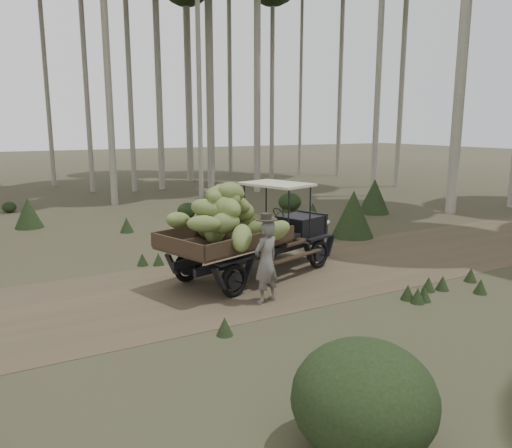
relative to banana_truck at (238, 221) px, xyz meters
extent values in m
plane|color=#473D2B|center=(-0.28, -0.19, -1.29)|extent=(120.00, 120.00, 0.00)
cube|color=brown|center=(-0.28, -0.19, -1.28)|extent=(70.00, 4.00, 0.01)
cube|color=black|center=(1.98, 0.63, -0.41)|extent=(1.10, 1.07, 0.48)
cube|color=black|center=(2.44, 0.78, -0.41)|extent=(0.35, 0.87, 0.55)
cube|color=black|center=(0.81, 0.25, -0.32)|extent=(0.45, 1.20, 0.48)
cube|color=#38281C|center=(-0.37, -0.12, -0.41)|extent=(2.84, 2.27, 0.07)
cube|color=#38281C|center=(-0.61, 0.63, -0.25)|extent=(2.37, 0.81, 0.28)
cube|color=#38281C|center=(-0.12, -0.88, -0.25)|extent=(2.37, 0.81, 0.28)
cube|color=#38281C|center=(-1.54, -0.50, -0.25)|extent=(0.54, 1.53, 0.28)
cube|color=beige|center=(1.17, 0.37, 0.67)|extent=(1.42, 1.74, 0.05)
cube|color=black|center=(0.41, 0.48, -0.74)|extent=(3.89, 1.33, 0.16)
cube|color=black|center=(0.62, -0.16, -0.74)|extent=(3.89, 1.33, 0.16)
torus|color=black|center=(1.60, 1.25, -0.95)|extent=(0.67, 0.32, 0.67)
torus|color=black|center=(2.03, -0.09, -0.95)|extent=(0.67, 0.32, 0.67)
torus|color=black|center=(-1.00, 0.41, -0.95)|extent=(0.67, 0.32, 0.67)
torus|color=black|center=(-0.57, -0.93, -0.95)|extent=(0.67, 0.32, 0.67)
sphere|color=beige|center=(2.39, 1.18, -0.36)|extent=(0.16, 0.16, 0.16)
sphere|color=beige|center=(2.63, 0.42, -0.36)|extent=(0.16, 0.16, 0.16)
ellipsoid|color=olive|center=(-0.33, 0.50, -0.22)|extent=(0.68, 0.54, 0.48)
ellipsoid|color=olive|center=(-1.02, -0.58, 0.14)|extent=(0.74, 0.46, 0.38)
ellipsoid|color=olive|center=(-0.79, -0.22, 0.36)|extent=(0.81, 0.57, 0.52)
ellipsoid|color=olive|center=(-0.37, -0.09, 0.58)|extent=(0.48, 0.82, 0.63)
ellipsoid|color=olive|center=(0.54, -0.02, -0.16)|extent=(0.89, 0.54, 0.65)
ellipsoid|color=olive|center=(0.28, 0.35, 0.13)|extent=(0.66, 0.48, 0.54)
ellipsoid|color=olive|center=(-0.43, -0.13, 0.37)|extent=(0.79, 0.95, 0.71)
ellipsoid|color=olive|center=(-0.31, -0.14, 0.62)|extent=(0.83, 0.51, 0.44)
ellipsoid|color=olive|center=(-0.38, 0.27, -0.19)|extent=(0.76, 0.64, 0.54)
ellipsoid|color=olive|center=(-0.67, 0.01, 0.16)|extent=(0.52, 0.69, 0.46)
ellipsoid|color=olive|center=(-0.53, -0.24, 0.33)|extent=(0.78, 0.64, 0.48)
ellipsoid|color=olive|center=(-0.34, -0.19, 0.55)|extent=(0.76, 0.76, 0.57)
ellipsoid|color=olive|center=(-0.48, 0.42, -0.20)|extent=(0.76, 0.63, 0.54)
ellipsoid|color=olive|center=(-0.57, -0.55, 0.11)|extent=(0.75, 0.61, 0.49)
ellipsoid|color=olive|center=(-0.42, -0.43, 0.37)|extent=(0.42, 0.71, 0.48)
ellipsoid|color=olive|center=(-0.54, -0.22, 0.55)|extent=(0.72, 0.58, 0.46)
ellipsoid|color=olive|center=(-0.51, 0.04, -0.16)|extent=(0.82, 0.91, 0.65)
ellipsoid|color=olive|center=(-1.28, 0.08, 0.12)|extent=(0.78, 0.62, 0.47)
ellipsoid|color=olive|center=(-0.50, -0.29, 0.41)|extent=(0.60, 0.78, 0.63)
ellipsoid|color=olive|center=(-0.25, -0.18, 0.64)|extent=(0.92, 0.78, 0.58)
ellipsoid|color=olive|center=(0.44, 0.41, -0.13)|extent=(0.78, 0.68, 0.50)
ellipsoid|color=olive|center=(-0.74, 0.04, 0.09)|extent=(0.69, 0.58, 0.47)
ellipsoid|color=olive|center=(0.01, 0.10, 0.35)|extent=(0.80, 0.60, 0.58)
ellipsoid|color=olive|center=(-0.46, -0.10, 0.56)|extent=(0.88, 0.64, 0.56)
ellipsoid|color=olive|center=(-0.45, -1.03, -0.11)|extent=(0.74, 0.86, 0.67)
ellipsoid|color=olive|center=(0.48, -0.73, -0.12)|extent=(0.80, 0.73, 0.62)
imported|color=#625F5A|center=(-0.16, -1.44, -0.51)|extent=(0.65, 0.52, 1.56)
cylinder|color=#2F2920|center=(-0.16, -1.44, 0.29)|extent=(0.51, 0.51, 0.02)
cylinder|color=#2F2920|center=(-0.16, -1.44, 0.34)|extent=(0.26, 0.26, 0.12)
cylinder|color=#B2AD9E|center=(-1.20, 19.70, 7.50)|extent=(0.24, 0.24, 17.57)
cylinder|color=#B2AD9E|center=(4.02, 11.63, 6.12)|extent=(0.21, 0.21, 14.82)
cylinder|color=#B2AD9E|center=(5.94, 14.90, 7.03)|extent=(0.34, 0.34, 16.64)
cylinder|color=#B2AD9E|center=(11.35, 8.46, 6.90)|extent=(0.27, 0.27, 16.38)
cylinder|color=#B2AD9E|center=(7.26, 12.26, 6.31)|extent=(0.33, 0.33, 15.19)
cylinder|color=#B2AD9E|center=(0.13, 11.59, 6.02)|extent=(0.28, 0.28, 14.61)
cylinder|color=#B2AD9E|center=(9.79, 15.14, 6.61)|extent=(0.25, 0.25, 15.80)
cylinder|color=#B2AD9E|center=(6.15, 18.34, 6.79)|extent=(0.39, 0.39, 16.15)
cylinder|color=#B2AD9E|center=(15.68, 16.68, 7.78)|extent=(0.28, 0.28, 18.14)
cylinder|color=#B2AD9E|center=(14.35, 19.13, 8.99)|extent=(0.21, 0.21, 20.55)
cylinder|color=#B2AD9E|center=(10.32, 21.52, 9.56)|extent=(0.29, 0.29, 21.70)
ellipsoid|color=#233319|center=(5.62, 6.74, -0.93)|extent=(0.88, 0.88, 0.70)
cone|color=#233319|center=(-3.42, 8.15, -0.80)|extent=(0.89, 0.89, 0.98)
ellipsoid|color=#233319|center=(2.79, 7.97, -1.03)|extent=(0.63, 0.63, 0.50)
cone|color=#233319|center=(5.05, 4.42, -0.94)|extent=(0.63, 0.63, 0.70)
cone|color=#233319|center=(-0.84, 5.95, -1.05)|extent=(0.43, 0.43, 0.48)
ellipsoid|color=#233319|center=(1.64, 7.25, -1.01)|extent=(0.69, 0.69, 0.55)
cone|color=#233319|center=(4.86, 2.11, -0.59)|extent=(1.25, 1.25, 1.39)
cone|color=#233319|center=(4.08, 3.03, -0.94)|extent=(0.62, 0.62, 0.69)
cone|color=#233319|center=(5.46, 6.65, -1.05)|extent=(0.42, 0.42, 0.47)
cone|color=#233319|center=(8.17, 4.87, -0.64)|extent=(1.16, 1.16, 1.29)
ellipsoid|color=#233319|center=(-1.51, -5.72, -0.69)|extent=(1.46, 1.46, 1.17)
ellipsoid|color=#233319|center=(-3.82, 11.61, -1.08)|extent=(0.51, 0.51, 0.41)
cone|color=#233319|center=(3.80, 2.63, -1.14)|extent=(0.27, 0.27, 0.30)
cone|color=#233319|center=(2.26, -2.65, -1.14)|extent=(0.27, 0.27, 0.30)
cone|color=#233319|center=(-1.48, 2.10, -1.14)|extent=(0.27, 0.27, 0.30)
cone|color=#233319|center=(3.77, -3.08, -1.14)|extent=(0.27, 0.27, 0.30)
cone|color=#233319|center=(3.28, -2.58, -1.14)|extent=(0.27, 0.27, 0.30)
cone|color=#233319|center=(-1.49, -2.44, -1.14)|extent=(0.27, 0.27, 0.30)
cone|color=#233319|center=(-0.05, 2.58, -1.14)|extent=(0.27, 0.27, 0.30)
cone|color=#233319|center=(2.47, -2.86, -1.14)|extent=(0.27, 0.27, 0.30)
cone|color=#233319|center=(-1.15, 1.93, -1.14)|extent=(0.27, 0.27, 0.30)
cone|color=#233319|center=(4.25, -2.48, -1.14)|extent=(0.27, 0.27, 0.30)
cone|color=#233319|center=(2.99, -2.49, -1.14)|extent=(0.27, 0.27, 0.30)
cone|color=#233319|center=(3.31, 2.27, -1.14)|extent=(0.27, 0.27, 0.30)
cone|color=#233319|center=(2.28, -2.87, -1.14)|extent=(0.27, 0.27, 0.30)
camera|label=1|loc=(-4.62, -9.15, 1.98)|focal=35.00mm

